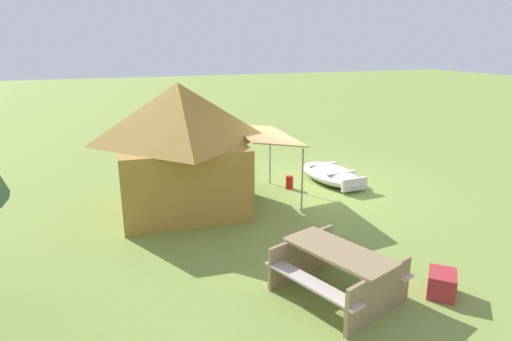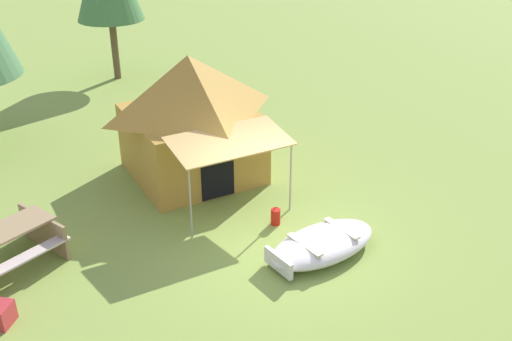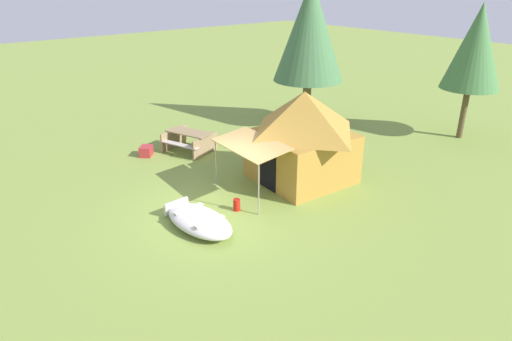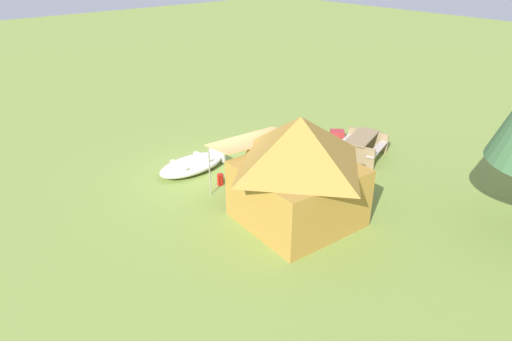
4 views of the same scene
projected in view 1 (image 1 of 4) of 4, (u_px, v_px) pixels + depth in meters
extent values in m
plane|color=olive|center=(309.00, 189.00, 11.37)|extent=(80.00, 80.00, 0.00)
ellipsoid|color=silver|center=(331.00, 174.00, 11.93)|extent=(2.33, 1.27, 0.42)
ellipsoid|color=#494746|center=(331.00, 173.00, 11.92)|extent=(2.14, 1.12, 0.15)
cube|color=beige|center=(322.00, 164.00, 12.28)|extent=(0.19, 0.87, 0.04)
cube|color=beige|center=(341.00, 173.00, 11.48)|extent=(0.19, 0.87, 0.04)
cube|color=silver|center=(354.00, 184.00, 11.01)|extent=(0.12, 0.73, 0.32)
cube|color=#AA7D30|center=(182.00, 175.00, 9.90)|extent=(2.82, 2.83, 1.56)
pyramid|color=#AA7D30|center=(179.00, 112.00, 9.50)|extent=(3.05, 3.05, 1.28)
cube|color=black|center=(239.00, 175.00, 10.30)|extent=(0.76, 0.08, 1.24)
cube|color=tan|center=(264.00, 134.00, 10.20)|extent=(2.46, 1.41, 0.20)
cylinder|color=gray|center=(270.00, 157.00, 11.61)|extent=(0.04, 0.04, 1.48)
cylinder|color=gray|center=(302.00, 181.00, 9.57)|extent=(0.04, 0.04, 1.48)
cube|color=#917752|center=(339.00, 251.00, 6.41)|extent=(1.81, 1.22, 0.04)
cube|color=beige|center=(361.00, 258.00, 6.85)|extent=(1.66, 0.79, 0.04)
cube|color=beige|center=(311.00, 283.00, 6.14)|extent=(1.66, 0.79, 0.04)
cube|color=#917752|center=(379.00, 295.00, 5.98)|extent=(0.52, 1.35, 0.70)
cube|color=#917752|center=(302.00, 256.00, 7.06)|extent=(0.52, 1.35, 0.70)
cube|color=#AE2D31|center=(442.00, 284.00, 6.58)|extent=(0.63, 0.63, 0.37)
cylinder|color=red|center=(289.00, 182.00, 11.36)|extent=(0.27, 0.27, 0.34)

